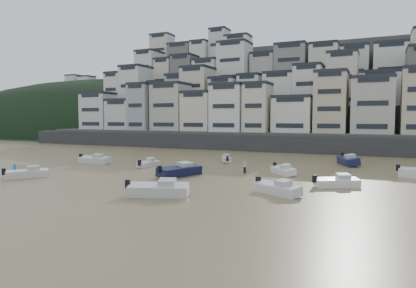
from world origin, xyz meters
The scene contains 16 objects.
sea_strip centered at (-110.00, 145.00, 0.01)m, with size 340.00×340.00×0.00m, color #435260.
harbor_wall centered at (10.00, 65.00, 1.75)m, with size 140.00×3.00×3.50m, color #38383A.
hillside centered at (14.73, 104.84, 13.01)m, with size 141.04×66.00×50.00m.
headland centered at (-95.00, 135.00, 0.02)m, with size 216.00×135.00×53.33m.
boat_a centered at (10.72, 16.01, 0.84)m, with size 6.18×2.02×1.68m, color silver, non-canonical shape.
boat_b centered at (20.60, 21.71, 0.74)m, with size 5.45×1.78×1.49m, color silver, non-canonical shape.
boat_c centered at (6.61, 27.49, 0.92)m, with size 6.72×2.20×1.83m, color #12163B, non-canonical shape.
boat_d centered at (25.47, 27.98, 0.70)m, with size 5.13×1.68×1.40m, color white, non-canonical shape.
boat_e centered at (18.20, 34.26, 0.67)m, with size 4.92×1.61×1.34m, color white, non-canonical shape.
boat_f centered at (-2.02, 33.37, 0.62)m, with size 4.56×1.49×1.24m, color silver, non-canonical shape.
boat_h centered at (6.49, 43.74, 0.63)m, with size 4.65×1.52×1.27m, color silver, non-canonical shape.
boat_i centered at (25.20, 48.06, 0.91)m, with size 6.67×2.18×1.82m, color #151843, non-canonical shape.
boat_j centered at (-9.93, 18.59, 0.72)m, with size 5.31×1.74×1.45m, color silver, non-canonical shape.
boat_k centered at (-12.15, 32.96, 0.78)m, with size 5.70×1.87×1.55m, color silver, non-canonical shape.
person_blue centered at (-12.28, 18.71, 0.87)m, with size 0.44×0.44×1.74m, color blue, non-canonical shape.
person_pink centered at (13.24, 33.45, 0.87)m, with size 0.44×0.44×1.74m, color #EAA5B1, non-canonical shape.
Camera 1 is at (29.28, -13.24, 7.43)m, focal length 32.00 mm.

